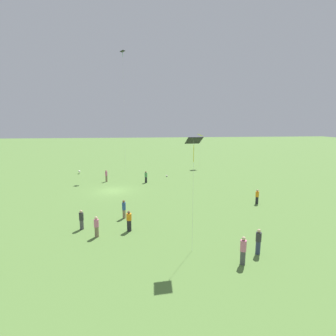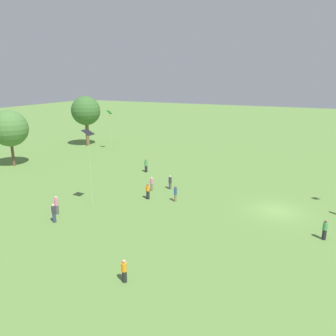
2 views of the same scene
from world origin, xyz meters
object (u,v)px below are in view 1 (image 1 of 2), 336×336
at_px(person_5, 106,176).
at_px(person_0, 96,227).
at_px(person_1, 81,220).
at_px(kite_0, 200,136).
at_px(person_3, 243,250).
at_px(dog_0, 79,172).
at_px(picnic_bag_0, 167,176).
at_px(kite_2, 123,64).
at_px(person_6, 146,177).
at_px(person_9, 129,221).
at_px(kite_1, 194,144).
at_px(person_7, 257,197).
at_px(person_2, 258,242).
at_px(person_8, 124,209).

bearing_deg(person_5, person_0, -50.04).
bearing_deg(person_1, kite_0, -179.07).
xyz_separation_m(person_3, dog_0, (16.48, -31.65, -0.53)).
xyz_separation_m(dog_0, picnic_bag_0, (-14.83, 4.37, -0.26)).
bearing_deg(dog_0, kite_2, -178.81).
height_order(person_6, person_9, person_9).
distance_m(person_0, person_3, 11.03).
bearing_deg(person_1, kite_1, 91.94).
height_order(person_6, person_7, person_6).
distance_m(person_3, picnic_bag_0, 27.34).
xyz_separation_m(person_1, person_9, (-3.95, 0.83, 0.02)).
xyz_separation_m(person_3, person_5, (11.10, -24.77, -0.01)).
bearing_deg(person_0, person_2, -60.78).
xyz_separation_m(person_6, kite_1, (-2.40, 21.30, 6.62)).
height_order(dog_0, picnic_bag_0, dog_0).
xyz_separation_m(person_2, person_5, (12.65, -23.65, 0.02)).
distance_m(person_7, kite_0, 24.49).
bearing_deg(dog_0, person_5, 119.97).
relative_size(person_5, person_8, 1.03).
bearing_deg(kite_2, kite_1, 89.22).
xyz_separation_m(person_6, kite_0, (-11.09, -12.23, 5.38)).
relative_size(person_1, dog_0, 2.30).
bearing_deg(person_1, person_8, 154.24).
distance_m(kite_1, dog_0, 33.34).
bearing_deg(person_1, person_5, -148.65).
xyz_separation_m(person_1, dog_0, (5.29, -24.78, -0.45)).
relative_size(person_1, person_5, 0.93).
bearing_deg(person_9, kite_0, -105.62).
distance_m(person_1, person_3, 13.13).
bearing_deg(person_2, person_7, 137.53).
distance_m(kite_1, kite_2, 33.33).
bearing_deg(person_5, person_3, -29.91).
relative_size(person_7, picnic_bag_0, 4.31).
bearing_deg(person_9, person_2, 159.09).
height_order(person_1, person_8, person_8).
relative_size(person_2, person_9, 1.03).
distance_m(person_6, kite_1, 22.43).
xyz_separation_m(person_5, picnic_bag_0, (-9.45, -2.51, -0.79)).
height_order(person_1, picnic_bag_0, person_1).
bearing_deg(kite_2, person_2, 96.29).
xyz_separation_m(person_8, dog_0, (8.70, -22.60, -0.50)).
height_order(person_0, person_6, person_6).
distance_m(person_3, kite_0, 36.48).
bearing_deg(person_3, picnic_bag_0, 86.18).
distance_m(person_6, kite_2, 20.50).
relative_size(person_0, person_8, 0.95).
relative_size(person_3, person_7, 1.14).
xyz_separation_m(person_5, person_7, (-17.61, 13.04, -0.11)).
height_order(person_1, person_9, person_9).
xyz_separation_m(kite_2, dog_0, (7.97, 1.30, -18.30)).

